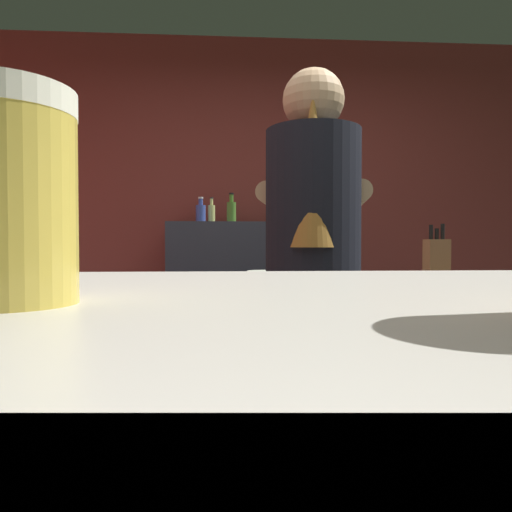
# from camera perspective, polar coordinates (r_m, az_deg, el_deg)

# --- Properties ---
(wall_back) EXTENTS (5.20, 0.10, 2.70)m
(wall_back) POSITION_cam_1_polar(r_m,az_deg,el_deg) (3.61, -0.22, 5.65)
(wall_back) COLOR brown
(wall_back) RESTS_ON ground
(prep_counter) EXTENTS (2.10, 0.60, 0.91)m
(prep_counter) POSITION_cam_1_polar(r_m,az_deg,el_deg) (2.22, 11.70, -15.09)
(prep_counter) COLOR #4C4333
(prep_counter) RESTS_ON ground
(back_shelf) EXTENTS (0.89, 0.36, 1.25)m
(back_shelf) POSITION_cam_1_polar(r_m,az_deg,el_deg) (3.35, -3.33, -6.49)
(back_shelf) COLOR #323643
(back_shelf) RESTS_ON ground
(bartender) EXTENTS (0.48, 0.54, 1.71)m
(bartender) POSITION_cam_1_polar(r_m,az_deg,el_deg) (1.63, 7.18, -1.91)
(bartender) COLOR #292B33
(bartender) RESTS_ON ground
(knife_block) EXTENTS (0.10, 0.08, 0.27)m
(knife_block) POSITION_cam_1_polar(r_m,az_deg,el_deg) (2.27, 21.83, -0.43)
(knife_block) COLOR #946240
(knife_block) RESTS_ON prep_counter
(mixing_bowl) EXTENTS (0.18, 0.18, 0.05)m
(mixing_bowl) POSITION_cam_1_polar(r_m,az_deg,el_deg) (2.16, 1.22, -2.54)
(mixing_bowl) COLOR silver
(mixing_bowl) RESTS_ON prep_counter
(chefs_knife) EXTENTS (0.24, 0.04, 0.01)m
(chefs_knife) POSITION_cam_1_polar(r_m,az_deg,el_deg) (2.10, 12.64, -3.28)
(chefs_knife) COLOR silver
(chefs_knife) RESTS_ON prep_counter
(pint_glass_far) EXTENTS (0.08, 0.08, 0.13)m
(pint_glass_far) POSITION_cam_1_polar(r_m,az_deg,el_deg) (0.32, -28.55, 6.49)
(pint_glass_far) COLOR gold
(pint_glass_far) RESTS_ON bar_counter
(bottle_soy) EXTENTS (0.07, 0.07, 0.17)m
(bottle_soy) POSITION_cam_1_polar(r_m,az_deg,el_deg) (3.28, 2.97, 5.45)
(bottle_soy) COLOR #4C8634
(bottle_soy) RESTS_ON back_shelf
(bottle_vinegar) EXTENTS (0.07, 0.07, 0.21)m
(bottle_vinegar) POSITION_cam_1_polar(r_m,az_deg,el_deg) (3.28, -3.13, 5.71)
(bottle_vinegar) COLOR #4B7F2D
(bottle_vinegar) RESTS_ON back_shelf
(bottle_olive_oil) EXTENTS (0.07, 0.07, 0.18)m
(bottle_olive_oil) POSITION_cam_1_polar(r_m,az_deg,el_deg) (3.28, -7.00, 5.48)
(bottle_olive_oil) COLOR #3A4FA1
(bottle_olive_oil) RESTS_ON back_shelf
(bottle_hot_sauce) EXTENTS (0.05, 0.05, 0.18)m
(bottle_hot_sauce) POSITION_cam_1_polar(r_m,az_deg,el_deg) (3.33, -5.64, 5.46)
(bottle_hot_sauce) COLOR #CAD577
(bottle_hot_sauce) RESTS_ON back_shelf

